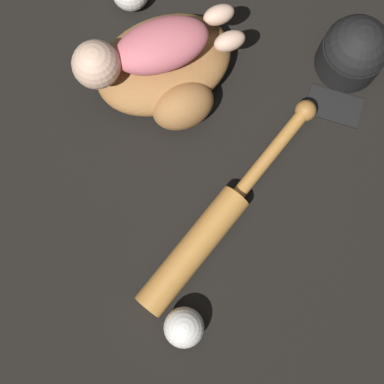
{
  "coord_description": "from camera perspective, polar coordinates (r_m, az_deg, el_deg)",
  "views": [
    {
      "loc": [
        0.29,
        0.32,
        1.1
      ],
      "look_at": [
        0.15,
        0.19,
        0.08
      ],
      "focal_mm": 50.0,
      "sensor_mm": 36.0,
      "label": 1
    }
  ],
  "objects": [
    {
      "name": "ground_plane",
      "position": [
        1.18,
        -1.81,
        10.52
      ],
      "size": [
        6.0,
        6.0,
        0.0
      ],
      "primitive_type": "plane",
      "color": "black"
    },
    {
      "name": "baseball_glove",
      "position": [
        1.15,
        -2.69,
        12.74
      ],
      "size": [
        0.35,
        0.32,
        0.1
      ],
      "color": "#A8703D",
      "rests_on": "ground"
    },
    {
      "name": "baby_figure",
      "position": [
        1.07,
        -4.99,
        14.84
      ],
      "size": [
        0.33,
        0.23,
        0.09
      ],
      "color": "#D16670",
      "rests_on": "baseball_glove"
    },
    {
      "name": "baseball_bat",
      "position": [
        1.08,
        2.05,
        -3.82
      ],
      "size": [
        0.55,
        0.09,
        0.06
      ],
      "color": "#C6843D",
      "rests_on": "ground"
    },
    {
      "name": "baseball",
      "position": [
        1.06,
        -0.86,
        -14.25
      ],
      "size": [
        0.08,
        0.08,
        0.08
      ],
      "color": "white",
      "rests_on": "ground"
    },
    {
      "name": "baseball_cap",
      "position": [
        1.21,
        16.83,
        14.08
      ],
      "size": [
        0.22,
        0.18,
        0.14
      ],
      "color": "black",
      "rests_on": "ground"
    }
  ]
}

